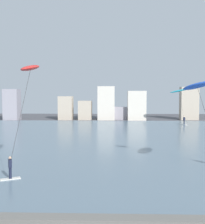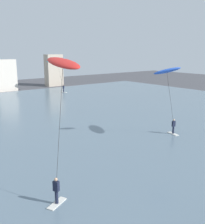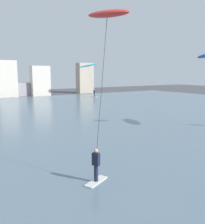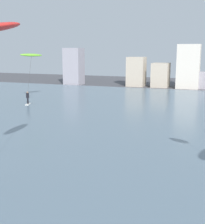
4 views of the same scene
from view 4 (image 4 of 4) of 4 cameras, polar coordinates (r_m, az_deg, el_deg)
The scene contains 3 objects.
water_bay at distance 30.94m, azimuth 8.39°, elevation -1.87°, with size 84.00×52.00×0.10m, color slate.
far_shore_buildings at distance 59.00m, azimuth 14.15°, elevation 7.45°, with size 45.44×5.40×7.91m.
kitesurfer_lime at distance 42.53m, azimuth -12.90°, elevation 9.51°, with size 2.20×4.64×6.49m.
Camera 4 is at (5.85, 1.61, 7.14)m, focal length 50.16 mm.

